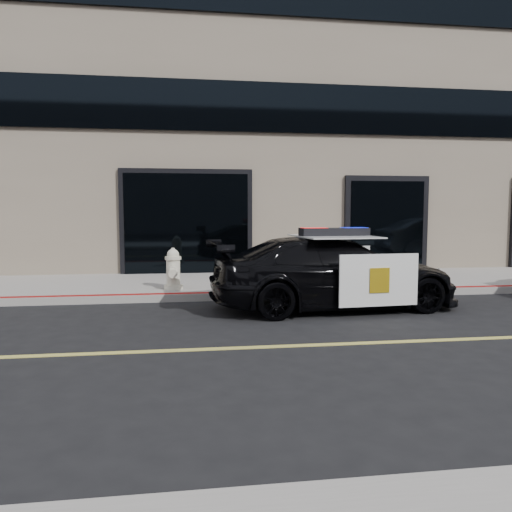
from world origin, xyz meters
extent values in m
plane|color=black|center=(0.00, 0.00, 0.00)|extent=(120.00, 120.00, 0.00)
cube|color=gray|center=(0.00, 5.25, 0.07)|extent=(60.00, 3.50, 0.15)
cube|color=#756856|center=(0.00, 10.50, 6.00)|extent=(60.00, 7.00, 12.00)
imported|color=black|center=(1.61, 2.42, 0.65)|extent=(2.45, 4.76, 1.31)
cube|color=white|center=(2.11, 1.52, 0.63)|extent=(1.40, 0.13, 0.87)
cube|color=white|center=(1.98, 3.39, 0.63)|extent=(1.40, 0.13, 0.87)
cube|color=white|center=(1.61, 2.42, 1.32)|extent=(1.41, 1.66, 0.02)
cube|color=gold|center=(2.12, 1.49, 0.63)|extent=(0.35, 0.03, 0.41)
cube|color=black|center=(1.61, 2.42, 1.40)|extent=(1.27, 0.41, 0.15)
cube|color=red|center=(1.23, 2.40, 1.41)|extent=(0.45, 0.31, 0.14)
cube|color=#0C19CC|center=(1.99, 2.45, 1.41)|extent=(0.45, 0.31, 0.14)
cylinder|color=silver|center=(-1.31, 4.16, 0.19)|extent=(0.39, 0.39, 0.09)
cylinder|color=silver|center=(-1.31, 4.16, 0.51)|extent=(0.28, 0.28, 0.54)
cylinder|color=silver|center=(-1.31, 4.16, 0.80)|extent=(0.34, 0.34, 0.07)
sphere|color=silver|center=(-1.31, 4.16, 0.87)|extent=(0.25, 0.25, 0.25)
cylinder|color=silver|center=(-1.31, 4.16, 0.98)|extent=(0.08, 0.08, 0.08)
cylinder|color=silver|center=(-1.31, 4.35, 0.58)|extent=(0.14, 0.13, 0.14)
cylinder|color=silver|center=(-1.31, 3.98, 0.58)|extent=(0.14, 0.13, 0.14)
cylinder|color=silver|center=(-1.31, 3.94, 0.51)|extent=(0.18, 0.15, 0.18)
camera|label=1|loc=(-1.07, -6.29, 1.77)|focal=35.00mm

